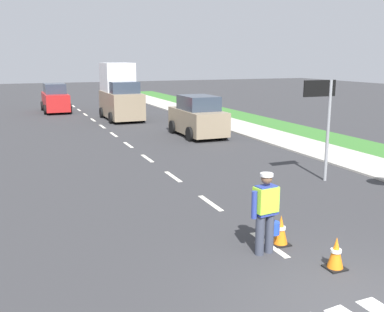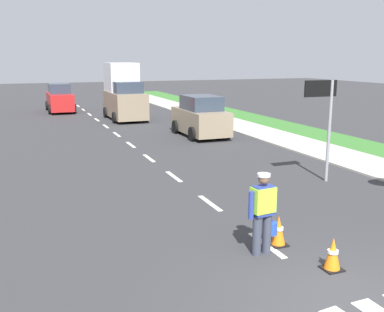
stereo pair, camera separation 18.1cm
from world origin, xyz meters
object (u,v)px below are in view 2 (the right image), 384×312
Objects in this scene: lane_direction_sign at (324,106)px; car_parked_far at (201,117)px; car_oncoming_third at (60,99)px; delivery_truck at (124,94)px; road_worker at (263,209)px; traffic_cone_near at (278,231)px; traffic_cone_far at (333,254)px.

lane_direction_sign is 9.41m from car_parked_far.
lane_direction_sign is 0.74× the size of car_oncoming_third.
car_parked_far is at bearing -74.48° from delivery_truck.
car_parked_far reaches higher than road_worker.
car_oncoming_third reaches higher than traffic_cone_near.
car_parked_far is at bearing 77.19° from traffic_cone_far.
traffic_cone_near is 1.38m from traffic_cone_far.
lane_direction_sign is at bearing -75.53° from car_oncoming_third.
delivery_truck reaches higher than lane_direction_sign.
lane_direction_sign is 5.12× the size of traffic_cone_far.
car_oncoming_third is (-5.56, 13.39, 0.01)m from car_parked_far.
traffic_cone_far is at bearing -93.00° from delivery_truck.
traffic_cone_far is at bearing -102.81° from car_parked_far.
car_parked_far is (2.13, -7.66, -0.67)m from delivery_truck.
delivery_truck is at bearing -59.02° from car_oncoming_third.
delivery_truck is 1.07× the size of car_oncoming_third.
road_worker is 21.11m from delivery_truck.
road_worker is 0.52× the size of lane_direction_sign.
delivery_truck is (1.49, 20.77, 1.29)m from traffic_cone_near.
road_worker is at bearing -95.48° from delivery_truck.
lane_direction_sign is 23.46m from car_oncoming_third.
lane_direction_sign is 4.92× the size of traffic_cone_near.
traffic_cone_near is at bearing 104.05° from traffic_cone_far.
delivery_truck is at bearing 87.00° from traffic_cone_far.
car_oncoming_third reaches higher than car_parked_far.
car_parked_far is 0.91× the size of car_oncoming_third.
car_oncoming_third is (-1.42, 26.73, 0.02)m from road_worker.
car_oncoming_third reaches higher than road_worker.
road_worker is 2.67× the size of traffic_cone_far.
traffic_cone_near is 20.86m from delivery_truck.
traffic_cone_near is (0.52, 0.24, -0.61)m from road_worker.
car_oncoming_third is at bearing 94.20° from traffic_cone_near.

